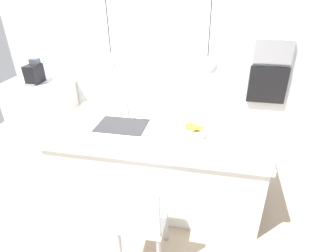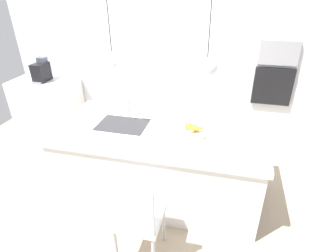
# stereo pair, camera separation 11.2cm
# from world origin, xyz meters

# --- Properties ---
(floor) EXTENTS (6.60, 6.60, 0.00)m
(floor) POSITION_xyz_m (0.00, 0.00, 0.00)
(floor) COLOR tan
(floor) RESTS_ON ground
(back_wall) EXTENTS (6.00, 0.10, 2.60)m
(back_wall) POSITION_xyz_m (0.00, 1.65, 1.30)
(back_wall) COLOR white
(back_wall) RESTS_ON ground
(kitchen_island) EXTENTS (2.31, 1.09, 0.90)m
(kitchen_island) POSITION_xyz_m (0.00, 0.00, 0.45)
(kitchen_island) COLOR white
(kitchen_island) RESTS_ON ground
(sink_basin) EXTENTS (0.56, 0.40, 0.02)m
(sink_basin) POSITION_xyz_m (-0.43, 0.00, 0.89)
(sink_basin) COLOR #2D2D30
(sink_basin) RESTS_ON kitchen_island
(faucet) EXTENTS (0.02, 0.17, 0.22)m
(faucet) POSITION_xyz_m (-0.43, 0.21, 1.04)
(faucet) COLOR silver
(faucet) RESTS_ON kitchen_island
(fruit_bowl) EXTENTS (0.28, 0.28, 0.14)m
(fruit_bowl) POSITION_xyz_m (0.37, -0.06, 0.94)
(fruit_bowl) COLOR beige
(fruit_bowl) RESTS_ON kitchen_island
(side_counter) EXTENTS (1.10, 0.60, 0.84)m
(side_counter) POSITION_xyz_m (-2.40, 1.28, 0.42)
(side_counter) COLOR white
(side_counter) RESTS_ON ground
(coffee_machine) EXTENTS (0.20, 0.35, 0.38)m
(coffee_machine) POSITION_xyz_m (-2.39, 1.28, 1.00)
(coffee_machine) COLOR black
(coffee_machine) RESTS_ON side_counter
(microwave) EXTENTS (0.54, 0.08, 0.34)m
(microwave) POSITION_xyz_m (1.33, 1.58, 1.45)
(microwave) COLOR #9E9EA3
(microwave) RESTS_ON back_wall
(oven) EXTENTS (0.56, 0.08, 0.56)m
(oven) POSITION_xyz_m (1.33, 1.58, 0.95)
(oven) COLOR black
(oven) RESTS_ON back_wall
(chair_near) EXTENTS (0.42, 0.42, 0.93)m
(chair_near) POSITION_xyz_m (0.04, -0.93, 0.52)
(chair_near) COLOR silver
(chair_near) RESTS_ON ground
(pendant_light_left) EXTENTS (0.19, 0.19, 0.79)m
(pendant_light_left) POSITION_xyz_m (-0.48, 0.00, 1.62)
(pendant_light_left) COLOR silver
(pendant_light_right) EXTENTS (0.19, 0.19, 0.79)m
(pendant_light_right) POSITION_xyz_m (0.48, 0.00, 1.62)
(pendant_light_right) COLOR silver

